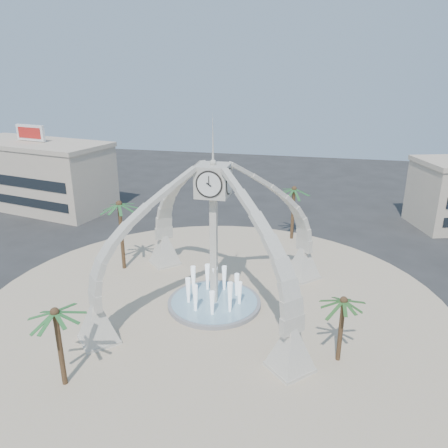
% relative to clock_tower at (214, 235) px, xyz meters
% --- Properties ---
extents(ground, '(140.00, 140.00, 0.00)m').
position_rel_clock_tower_xyz_m(ground, '(0.00, 0.00, -6.49)').
color(ground, '#282828').
rests_on(ground, ground).
extents(plaza, '(40.00, 40.00, 0.06)m').
position_rel_clock_tower_xyz_m(plaza, '(0.00, 0.00, -6.46)').
color(plaza, tan).
rests_on(plaza, ground).
extents(clock_tower, '(17.94, 17.94, 16.30)m').
position_rel_clock_tower_xyz_m(clock_tower, '(0.00, 0.00, 0.00)').
color(clock_tower, beige).
rests_on(clock_tower, ground).
extents(fountain, '(8.00, 8.00, 3.62)m').
position_rel_clock_tower_xyz_m(fountain, '(0.00, 0.00, -6.20)').
color(fountain, gray).
rests_on(fountain, ground).
extents(building_nw, '(23.75, 13.73, 11.90)m').
position_rel_clock_tower_xyz_m(building_nw, '(-32.00, 22.00, -1.66)').
color(building_nw, '#BAA891').
rests_on(building_nw, ground).
extents(palm_east, '(3.85, 3.85, 5.37)m').
position_rel_clock_tower_xyz_m(palm_east, '(10.27, -5.36, -1.82)').
color(palm_east, brown).
rests_on(palm_east, ground).
extents(palm_west, '(4.92, 4.92, 7.64)m').
position_rel_clock_tower_xyz_m(palm_west, '(-10.76, 5.07, 0.28)').
color(palm_west, brown).
rests_on(palm_west, ground).
extents(palm_north, '(5.09, 5.09, 6.91)m').
position_rel_clock_tower_xyz_m(palm_north, '(5.20, 17.23, -0.41)').
color(palm_north, brown).
rests_on(palm_north, ground).
extents(palm_south, '(3.82, 3.82, 6.01)m').
position_rel_clock_tower_xyz_m(palm_south, '(-6.95, -11.86, -1.24)').
color(palm_south, brown).
rests_on(palm_south, ground).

